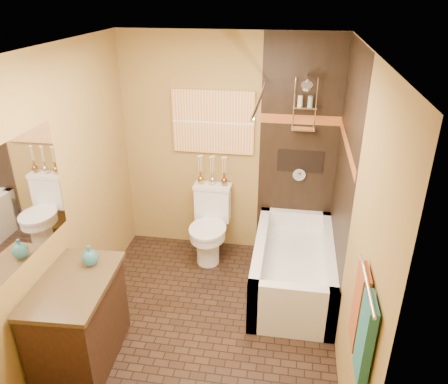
% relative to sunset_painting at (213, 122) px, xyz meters
% --- Properties ---
extents(floor, '(3.00, 3.00, 0.00)m').
position_rel_sunset_painting_xyz_m(floor, '(0.16, -1.48, -1.55)').
color(floor, black).
rests_on(floor, ground).
extents(wall_left, '(0.02, 3.00, 2.50)m').
position_rel_sunset_painting_xyz_m(wall_left, '(-1.04, -1.48, -0.30)').
color(wall_left, '#A0823E').
rests_on(wall_left, floor).
extents(wall_right, '(0.02, 3.00, 2.50)m').
position_rel_sunset_painting_xyz_m(wall_right, '(1.36, -1.48, -0.30)').
color(wall_right, '#A0823E').
rests_on(wall_right, floor).
extents(wall_back, '(2.40, 0.02, 2.50)m').
position_rel_sunset_painting_xyz_m(wall_back, '(0.16, 0.02, -0.30)').
color(wall_back, '#A0823E').
rests_on(wall_back, floor).
extents(wall_front, '(2.40, 0.02, 2.50)m').
position_rel_sunset_painting_xyz_m(wall_front, '(0.16, -2.98, -0.30)').
color(wall_front, '#A0823E').
rests_on(wall_front, floor).
extents(ceiling, '(3.00, 3.00, 0.00)m').
position_rel_sunset_painting_xyz_m(ceiling, '(0.16, -1.48, 0.95)').
color(ceiling, silver).
rests_on(ceiling, wall_back).
extents(alcove_tile_back, '(0.85, 0.01, 2.50)m').
position_rel_sunset_painting_xyz_m(alcove_tile_back, '(0.94, 0.01, -0.30)').
color(alcove_tile_back, black).
rests_on(alcove_tile_back, wall_back).
extents(alcove_tile_right, '(0.01, 1.50, 2.50)m').
position_rel_sunset_painting_xyz_m(alcove_tile_right, '(1.35, -0.73, -0.30)').
color(alcove_tile_right, black).
rests_on(alcove_tile_right, wall_right).
extents(mosaic_band_back, '(0.85, 0.01, 0.10)m').
position_rel_sunset_painting_xyz_m(mosaic_band_back, '(0.94, 0.00, 0.07)').
color(mosaic_band_back, '#9B381C').
rests_on(mosaic_band_back, alcove_tile_back).
extents(mosaic_band_right, '(0.01, 1.50, 0.10)m').
position_rel_sunset_painting_xyz_m(mosaic_band_right, '(1.34, -0.73, 0.07)').
color(mosaic_band_right, '#9B381C').
rests_on(mosaic_band_right, alcove_tile_right).
extents(alcove_niche, '(0.50, 0.01, 0.25)m').
position_rel_sunset_painting_xyz_m(alcove_niche, '(0.96, 0.01, -0.40)').
color(alcove_niche, black).
rests_on(alcove_niche, alcove_tile_back).
extents(shower_fixtures, '(0.24, 0.33, 1.16)m').
position_rel_sunset_painting_xyz_m(shower_fixtures, '(0.96, -0.10, 0.12)').
color(shower_fixtures, silver).
rests_on(shower_fixtures, floor).
extents(curtain_rod, '(0.03, 1.55, 0.03)m').
position_rel_sunset_painting_xyz_m(curtain_rod, '(0.56, -0.73, 0.47)').
color(curtain_rod, silver).
rests_on(curtain_rod, wall_back).
extents(towel_bar, '(0.02, 0.55, 0.02)m').
position_rel_sunset_painting_xyz_m(towel_bar, '(1.31, -2.53, -0.10)').
color(towel_bar, silver).
rests_on(towel_bar, wall_right).
extents(towel_teal, '(0.05, 0.22, 0.52)m').
position_rel_sunset_painting_xyz_m(towel_teal, '(1.32, -2.66, -0.37)').
color(towel_teal, '#1B5B52').
rests_on(towel_teal, towel_bar).
extents(towel_rust, '(0.05, 0.22, 0.52)m').
position_rel_sunset_painting_xyz_m(towel_rust, '(1.32, -2.40, -0.37)').
color(towel_rust, brown).
rests_on(towel_rust, towel_bar).
extents(sunset_painting, '(0.90, 0.04, 0.70)m').
position_rel_sunset_painting_xyz_m(sunset_painting, '(0.00, 0.00, 0.00)').
color(sunset_painting, orange).
rests_on(sunset_painting, wall_back).
extents(vanity_mirror, '(0.01, 1.00, 0.90)m').
position_rel_sunset_painting_xyz_m(vanity_mirror, '(-1.02, -1.98, -0.05)').
color(vanity_mirror, white).
rests_on(vanity_mirror, wall_left).
extents(bathtub, '(0.80, 1.50, 0.55)m').
position_rel_sunset_painting_xyz_m(bathtub, '(0.96, -0.73, -1.33)').
color(bathtub, white).
rests_on(bathtub, floor).
extents(toilet, '(0.43, 0.63, 0.84)m').
position_rel_sunset_painting_xyz_m(toilet, '(0.00, -0.27, -1.13)').
color(toilet, white).
rests_on(toilet, floor).
extents(vanity, '(0.61, 0.94, 0.80)m').
position_rel_sunset_painting_xyz_m(vanity, '(-0.76, -1.98, -1.15)').
color(vanity, black).
rests_on(vanity, floor).
extents(teal_bottle, '(0.17, 0.17, 0.22)m').
position_rel_sunset_painting_xyz_m(teal_bottle, '(-0.71, -1.74, -0.66)').
color(teal_bottle, teal).
rests_on(teal_bottle, vanity).
extents(bud_vases, '(0.34, 0.07, 0.34)m').
position_rel_sunset_painting_xyz_m(bud_vases, '(0.00, -0.09, -0.53)').
color(bud_vases, '#BD8F3B').
rests_on(bud_vases, toilet).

